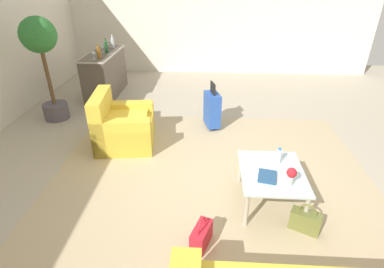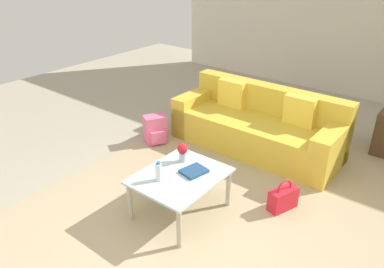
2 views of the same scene
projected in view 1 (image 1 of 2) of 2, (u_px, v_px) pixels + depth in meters
ground_plane at (226, 181)px, 4.10m from camera, size 12.00×12.00×0.00m
wall_right at (221, 14)px, 7.79m from camera, size 0.12×8.00×3.10m
area_rug at (211, 210)px, 3.58m from camera, size 5.20×4.40×0.01m
armchair at (121, 128)px, 4.82m from camera, size 0.99×0.98×0.88m
coffee_table at (272, 176)px, 3.53m from camera, size 0.90×0.74×0.46m
water_bottle at (279, 156)px, 3.63m from camera, size 0.06×0.06×0.20m
coffee_table_book at (267, 176)px, 3.39m from camera, size 0.28×0.25×0.03m
flower_vase at (291, 175)px, 3.24m from camera, size 0.11×0.11×0.21m
bar_console at (105, 74)px, 6.71m from camera, size 1.61×0.56×0.97m
wine_glass_leftmost at (94, 54)px, 5.95m from camera, size 0.08×0.08×0.15m
wine_glass_left_of_centre at (102, 48)px, 6.43m from camera, size 0.08×0.08×0.15m
wine_glass_right_of_centre at (110, 42)px, 6.92m from camera, size 0.08×0.08×0.15m
wine_bottle_amber at (99, 53)px, 6.00m from camera, size 0.07×0.07×0.30m
wine_bottle_green at (106, 47)px, 6.43m from camera, size 0.07×0.07×0.30m
wine_bottle_clear at (113, 43)px, 6.84m from camera, size 0.07×0.07×0.30m
suitcase_blue at (212, 109)px, 5.34m from camera, size 0.45×0.32×0.85m
handbag_red at (201, 236)px, 3.08m from camera, size 0.35×0.24×0.36m
handbag_olive at (305, 221)px, 3.26m from camera, size 0.27×0.35×0.36m
potted_ficus at (42, 53)px, 5.24m from camera, size 0.61×0.61×1.88m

